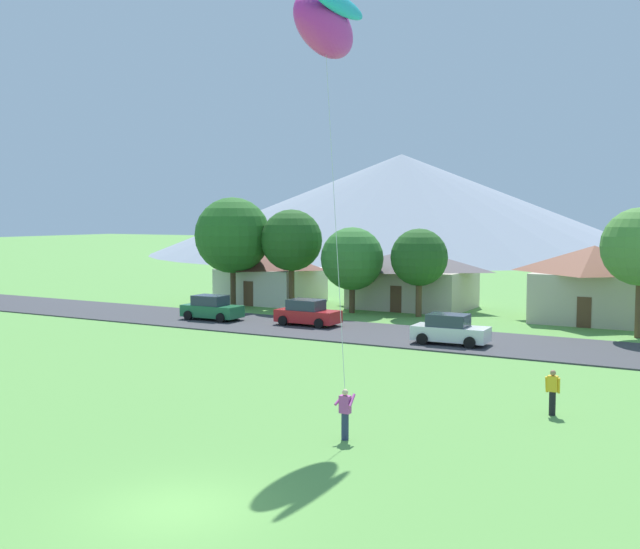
{
  "coord_description": "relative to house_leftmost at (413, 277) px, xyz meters",
  "views": [
    {
      "loc": [
        12.18,
        -14.4,
        7.32
      ],
      "look_at": [
        -1.47,
        9.88,
        5.13
      ],
      "focal_mm": 43.01,
      "sensor_mm": 36.0,
      "label": 1
    }
  ],
  "objects": [
    {
      "name": "ground_plane",
      "position": [
        10.78,
        -41.27,
        -2.41
      ],
      "size": [
        400.0,
        400.0,
        0.0
      ],
      "primitive_type": "plane",
      "color": "#609E47"
    },
    {
      "name": "road_strip",
      "position": [
        10.78,
        -13.5,
        -2.37
      ],
      "size": [
        160.0,
        7.93,
        0.08
      ],
      "primitive_type": "cube",
      "color": "#38383D",
      "rests_on": "ground"
    },
    {
      "name": "mountain_east_ridge",
      "position": [
        -35.15,
        79.2,
        6.94
      ],
      "size": [
        94.4,
        94.4,
        18.7
      ],
      "primitive_type": "cone",
      "color": "gray",
      "rests_on": "ground"
    },
    {
      "name": "house_leftmost",
      "position": [
        0.0,
        0.0,
        0.0
      ],
      "size": [
        9.45,
        7.03,
        4.65
      ],
      "color": "beige",
      "rests_on": "ground"
    },
    {
      "name": "house_right_center",
      "position": [
        13.76,
        -1.25,
        0.29
      ],
      "size": [
        8.05,
        6.86,
        5.21
      ],
      "color": "beige",
      "rests_on": "ground"
    },
    {
      "name": "house_rightmost",
      "position": [
        -11.9,
        -2.03,
        -0.13
      ],
      "size": [
        7.74,
        7.23,
        4.4
      ],
      "color": "beige",
      "rests_on": "ground"
    },
    {
      "name": "tree_near_left",
      "position": [
        -2.77,
        -5.04,
        1.63
      ],
      "size": [
        4.69,
        4.69,
        6.39
      ],
      "color": "#4C3823",
      "rests_on": "ground"
    },
    {
      "name": "tree_right_of_center",
      "position": [
        -7.99,
        -5.14,
        2.91
      ],
      "size": [
        4.77,
        4.77,
        7.72
      ],
      "color": "brown",
      "rests_on": "ground"
    },
    {
      "name": "tree_near_right",
      "position": [
        -12.75,
        -6.27,
        3.26
      ],
      "size": [
        6.0,
        6.0,
        8.68
      ],
      "color": "#4C3823",
      "rests_on": "ground"
    },
    {
      "name": "tree_far_right",
      "position": [
        2.36,
        -4.58,
        1.84
      ],
      "size": [
        4.12,
        4.12,
        6.33
      ],
      "color": "brown",
      "rests_on": "ground"
    },
    {
      "name": "parked_car_white_west_end",
      "position": [
        8.49,
        -15.07,
        -1.54
      ],
      "size": [
        4.28,
        2.23,
        1.68
      ],
      "color": "white",
      "rests_on": "road_strip"
    },
    {
      "name": "parked_car_red_mid_west",
      "position": [
        -2.17,
        -12.67,
        -1.54
      ],
      "size": [
        4.21,
        2.1,
        1.68
      ],
      "color": "red",
      "rests_on": "road_strip"
    },
    {
      "name": "parked_car_green_mid_east",
      "position": [
        -9.28,
        -13.61,
        -1.54
      ],
      "size": [
        4.25,
        2.18,
        1.68
      ],
      "color": "#237042",
      "rests_on": "road_strip"
    },
    {
      "name": "kite_flyer_with_kite",
      "position": [
        8.77,
        -29.98,
        11.96
      ],
      "size": [
        4.25,
        6.33,
        15.73
      ],
      "color": "navy",
      "rests_on": "ground"
    },
    {
      "name": "watcher_person",
      "position": [
        16.88,
        -27.55,
        -1.53
      ],
      "size": [
        0.56,
        0.24,
        1.68
      ],
      "color": "black",
      "rests_on": "ground"
    }
  ]
}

